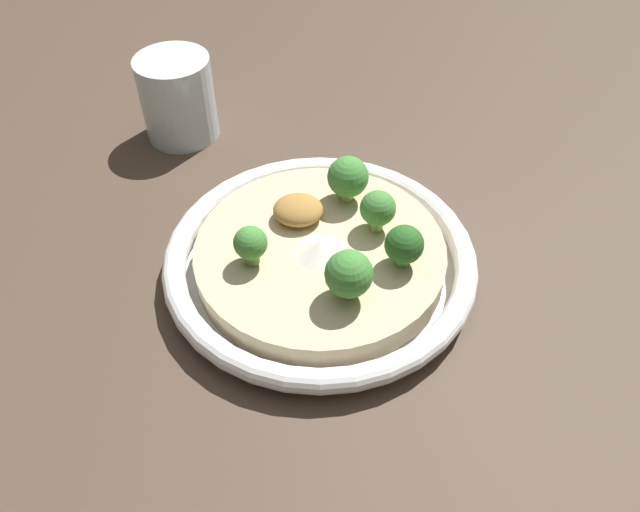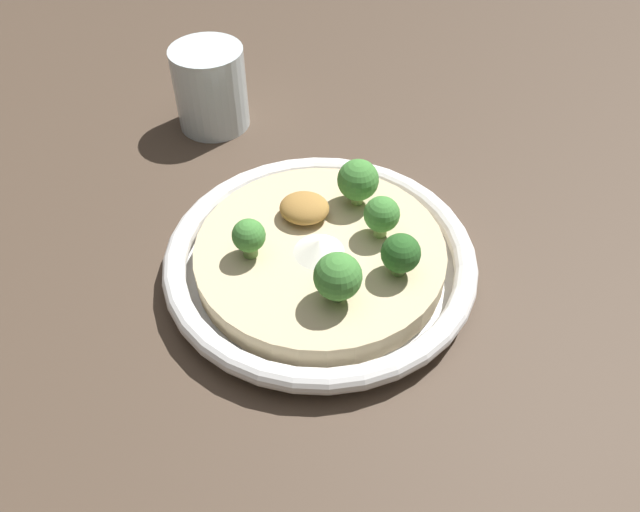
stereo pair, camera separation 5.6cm
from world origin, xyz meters
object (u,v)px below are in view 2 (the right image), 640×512
at_px(risotto_bowl, 320,259).
at_px(broccoli_back, 358,181).
at_px(broccoli_front, 338,277).
at_px(broccoli_front_right, 401,254).
at_px(broccoli_right, 382,215).
at_px(drinking_glass, 211,88).
at_px(broccoli_front_left, 249,237).

relative_size(risotto_bowl, broccoli_back, 6.05).
bearing_deg(broccoli_front, broccoli_back, 88.53).
height_order(broccoli_front_right, broccoli_front, broccoli_front).
relative_size(risotto_bowl, broccoli_right, 6.95).
bearing_deg(broccoli_back, broccoli_front, -91.47).
relative_size(risotto_bowl, drinking_glass, 3.00).
distance_m(broccoli_front, broccoli_back, 0.12).
relative_size(risotto_bowl, broccoli_front_right, 7.00).
relative_size(risotto_bowl, broccoli_front, 5.98).
distance_m(broccoli_right, drinking_glass, 0.29).
height_order(risotto_bowl, broccoli_front_left, broccoli_front_left).
distance_m(broccoli_front_right, broccoli_right, 0.05).
xyz_separation_m(broccoli_front_right, broccoli_back, (-0.04, 0.08, 0.00)).
bearing_deg(broccoli_right, drinking_glass, 137.03).
bearing_deg(drinking_glass, broccoli_front_left, -67.13).
bearing_deg(broccoli_front_right, broccoli_right, 113.50).
xyz_separation_m(risotto_bowl, broccoli_front_left, (-0.06, -0.02, 0.04)).
bearing_deg(broccoli_right, broccoli_front_left, -159.04).
bearing_deg(broccoli_front_left, risotto_bowl, 17.54).
bearing_deg(broccoli_front, broccoli_front_right, 37.67).
xyz_separation_m(broccoli_front_right, broccoli_right, (-0.02, 0.04, 0.00)).
xyz_separation_m(risotto_bowl, broccoli_back, (0.03, 0.06, 0.04)).
distance_m(broccoli_right, broccoli_back, 0.05).
bearing_deg(broccoli_back, risotto_bowl, -112.03).
relative_size(broccoli_front_left, drinking_glass, 0.40).
relative_size(broccoli_front, broccoli_back, 1.01).
distance_m(broccoli_front_right, broccoli_front, 0.06).
xyz_separation_m(broccoli_back, drinking_glass, (-0.18, 0.15, -0.01)).
bearing_deg(risotto_bowl, drinking_glass, 125.91).
distance_m(broccoli_front_right, broccoli_front_left, 0.13).
xyz_separation_m(risotto_bowl, broccoli_front_right, (0.07, -0.02, 0.04)).
bearing_deg(broccoli_front, broccoli_right, 70.70).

